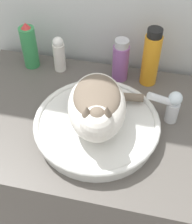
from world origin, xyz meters
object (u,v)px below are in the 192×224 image
at_px(cat, 97,105).
at_px(shampoo_bottle_tall, 151,58).
at_px(spray_bottle_trigger, 29,47).
at_px(mouthwash_bottle, 121,61).
at_px(faucet, 171,105).
at_px(deodorant_stick, 59,54).

relative_size(cat, shampoo_bottle_tall, 1.31).
bearing_deg(cat, spray_bottle_trigger, -144.02).
relative_size(cat, mouthwash_bottle, 1.77).
relative_size(mouthwash_bottle, shampoo_bottle_tall, 0.74).
distance_m(mouthwash_bottle, spray_bottle_trigger, 0.36).
height_order(faucet, spray_bottle_trigger, spray_bottle_trigger).
height_order(faucet, mouthwash_bottle, mouthwash_bottle).
height_order(shampoo_bottle_tall, spray_bottle_trigger, shampoo_bottle_tall).
bearing_deg(spray_bottle_trigger, mouthwash_bottle, -0.00).
distance_m(deodorant_stick, shampoo_bottle_tall, 0.35).
xyz_separation_m(faucet, deodorant_stick, (-0.44, 0.19, 0.00)).
xyz_separation_m(faucet, shampoo_bottle_tall, (-0.09, 0.19, 0.04)).
xyz_separation_m(mouthwash_bottle, shampoo_bottle_tall, (0.11, 0.00, 0.03)).
xyz_separation_m(mouthwash_bottle, spray_bottle_trigger, (-0.36, 0.00, 0.01)).
relative_size(deodorant_stick, shampoo_bottle_tall, 0.64).
bearing_deg(cat, mouthwash_bottle, 163.11).
height_order(cat, mouthwash_bottle, cat).
distance_m(cat, shampoo_bottle_tall, 0.33).
bearing_deg(shampoo_bottle_tall, deodorant_stick, 180.00).
relative_size(cat, deodorant_stick, 2.04).
relative_size(shampoo_bottle_tall, spray_bottle_trigger, 1.19).
bearing_deg(cat, deodorant_stick, -156.41).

